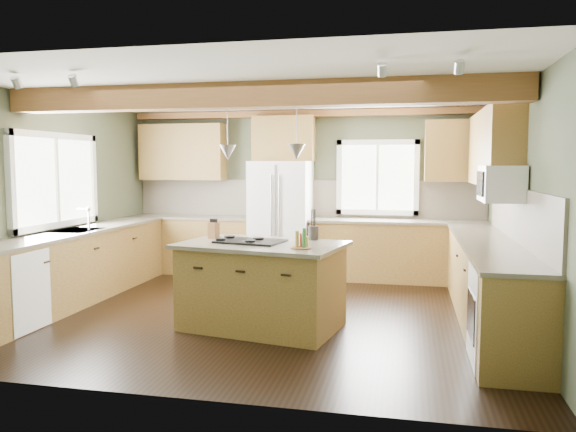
# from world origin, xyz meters

# --- Properties ---
(floor) EXTENTS (5.60, 5.60, 0.00)m
(floor) POSITION_xyz_m (0.00, 0.00, 0.00)
(floor) COLOR black
(floor) RESTS_ON ground
(ceiling) EXTENTS (5.60, 5.60, 0.00)m
(ceiling) POSITION_xyz_m (0.00, 0.00, 2.60)
(ceiling) COLOR silver
(ceiling) RESTS_ON wall_back
(wall_back) EXTENTS (5.60, 0.00, 5.60)m
(wall_back) POSITION_xyz_m (0.00, 2.50, 1.30)
(wall_back) COLOR #414A34
(wall_back) RESTS_ON ground
(wall_left) EXTENTS (0.00, 5.00, 5.00)m
(wall_left) POSITION_xyz_m (-2.80, 0.00, 1.30)
(wall_left) COLOR #414A34
(wall_left) RESTS_ON ground
(wall_right) EXTENTS (0.00, 5.00, 5.00)m
(wall_right) POSITION_xyz_m (2.80, 0.00, 1.30)
(wall_right) COLOR #414A34
(wall_right) RESTS_ON ground
(ceiling_beam) EXTENTS (5.55, 0.26, 0.26)m
(ceiling_beam) POSITION_xyz_m (0.00, -0.59, 2.47)
(ceiling_beam) COLOR brown
(ceiling_beam) RESTS_ON ceiling
(soffit_trim) EXTENTS (5.55, 0.20, 0.10)m
(soffit_trim) POSITION_xyz_m (0.00, 2.40, 2.54)
(soffit_trim) COLOR brown
(soffit_trim) RESTS_ON ceiling
(backsplash_back) EXTENTS (5.58, 0.03, 0.58)m
(backsplash_back) POSITION_xyz_m (0.00, 2.48, 1.21)
(backsplash_back) COLOR brown
(backsplash_back) RESTS_ON wall_back
(backsplash_right) EXTENTS (0.03, 3.70, 0.58)m
(backsplash_right) POSITION_xyz_m (2.78, 0.05, 1.21)
(backsplash_right) COLOR brown
(backsplash_right) RESTS_ON wall_right
(base_cab_back_left) EXTENTS (2.02, 0.60, 0.88)m
(base_cab_back_left) POSITION_xyz_m (-1.79, 2.20, 0.44)
(base_cab_back_left) COLOR brown
(base_cab_back_left) RESTS_ON floor
(counter_back_left) EXTENTS (2.06, 0.64, 0.04)m
(counter_back_left) POSITION_xyz_m (-1.79, 2.20, 0.90)
(counter_back_left) COLOR brown
(counter_back_left) RESTS_ON base_cab_back_left
(base_cab_back_right) EXTENTS (2.62, 0.60, 0.88)m
(base_cab_back_right) POSITION_xyz_m (1.49, 2.20, 0.44)
(base_cab_back_right) COLOR brown
(base_cab_back_right) RESTS_ON floor
(counter_back_right) EXTENTS (2.66, 0.64, 0.04)m
(counter_back_right) POSITION_xyz_m (1.49, 2.20, 0.90)
(counter_back_right) COLOR brown
(counter_back_right) RESTS_ON base_cab_back_right
(base_cab_left) EXTENTS (0.60, 3.70, 0.88)m
(base_cab_left) POSITION_xyz_m (-2.50, 0.05, 0.44)
(base_cab_left) COLOR brown
(base_cab_left) RESTS_ON floor
(counter_left) EXTENTS (0.64, 3.74, 0.04)m
(counter_left) POSITION_xyz_m (-2.50, 0.05, 0.90)
(counter_left) COLOR brown
(counter_left) RESTS_ON base_cab_left
(base_cab_right) EXTENTS (0.60, 3.70, 0.88)m
(base_cab_right) POSITION_xyz_m (2.50, 0.05, 0.44)
(base_cab_right) COLOR brown
(base_cab_right) RESTS_ON floor
(counter_right) EXTENTS (0.64, 3.74, 0.04)m
(counter_right) POSITION_xyz_m (2.50, 0.05, 0.90)
(counter_right) COLOR brown
(counter_right) RESTS_ON base_cab_right
(upper_cab_back_left) EXTENTS (1.40, 0.35, 0.90)m
(upper_cab_back_left) POSITION_xyz_m (-1.99, 2.33, 1.95)
(upper_cab_back_left) COLOR brown
(upper_cab_back_left) RESTS_ON wall_back
(upper_cab_over_fridge) EXTENTS (0.96, 0.35, 0.70)m
(upper_cab_over_fridge) POSITION_xyz_m (-0.30, 2.33, 2.15)
(upper_cab_over_fridge) COLOR brown
(upper_cab_over_fridge) RESTS_ON wall_back
(upper_cab_right) EXTENTS (0.35, 2.20, 0.90)m
(upper_cab_right) POSITION_xyz_m (2.62, 0.90, 1.95)
(upper_cab_right) COLOR brown
(upper_cab_right) RESTS_ON wall_right
(upper_cab_back_corner) EXTENTS (0.90, 0.35, 0.90)m
(upper_cab_back_corner) POSITION_xyz_m (2.30, 2.33, 1.95)
(upper_cab_back_corner) COLOR brown
(upper_cab_back_corner) RESTS_ON wall_back
(window_left) EXTENTS (0.04, 1.60, 1.05)m
(window_left) POSITION_xyz_m (-2.78, 0.05, 1.55)
(window_left) COLOR white
(window_left) RESTS_ON wall_left
(window_back) EXTENTS (1.10, 0.04, 1.00)m
(window_back) POSITION_xyz_m (1.15, 2.48, 1.55)
(window_back) COLOR white
(window_back) RESTS_ON wall_back
(sink) EXTENTS (0.50, 0.65, 0.03)m
(sink) POSITION_xyz_m (-2.50, 0.05, 0.91)
(sink) COLOR #262628
(sink) RESTS_ON counter_left
(faucet) EXTENTS (0.02, 0.02, 0.28)m
(faucet) POSITION_xyz_m (-2.32, 0.05, 1.05)
(faucet) COLOR #B2B2B7
(faucet) RESTS_ON sink
(dishwasher) EXTENTS (0.60, 0.60, 0.84)m
(dishwasher) POSITION_xyz_m (-2.49, -1.25, 0.43)
(dishwasher) COLOR white
(dishwasher) RESTS_ON floor
(oven) EXTENTS (0.60, 0.72, 0.84)m
(oven) POSITION_xyz_m (2.49, -1.25, 0.43)
(oven) COLOR white
(oven) RESTS_ON floor
(microwave) EXTENTS (0.40, 0.70, 0.38)m
(microwave) POSITION_xyz_m (2.58, -0.05, 1.55)
(microwave) COLOR white
(microwave) RESTS_ON wall_right
(pendant_left) EXTENTS (0.18, 0.18, 0.16)m
(pendant_left) POSITION_xyz_m (-0.28, -0.52, 1.88)
(pendant_left) COLOR #B2B2B7
(pendant_left) RESTS_ON ceiling
(pendant_right) EXTENTS (0.18, 0.18, 0.16)m
(pendant_right) POSITION_xyz_m (0.50, -0.66, 1.88)
(pendant_right) COLOR #B2B2B7
(pendant_right) RESTS_ON ceiling
(refrigerator) EXTENTS (0.90, 0.74, 1.80)m
(refrigerator) POSITION_xyz_m (-0.30, 2.12, 0.90)
(refrigerator) COLOR white
(refrigerator) RESTS_ON floor
(island) EXTENTS (1.74, 1.24, 0.88)m
(island) POSITION_xyz_m (0.11, -0.59, 0.44)
(island) COLOR brown
(island) RESTS_ON floor
(island_top) EXTENTS (1.86, 1.37, 0.04)m
(island_top) POSITION_xyz_m (0.11, -0.59, 0.90)
(island_top) COLOR brown
(island_top) RESTS_ON island
(cooktop) EXTENTS (0.76, 0.58, 0.02)m
(cooktop) POSITION_xyz_m (-0.02, -0.57, 0.93)
(cooktop) COLOR black
(cooktop) RESTS_ON island_top
(knife_block) EXTENTS (0.13, 0.12, 0.18)m
(knife_block) POSITION_xyz_m (-0.51, -0.36, 1.01)
(knife_block) COLOR brown
(knife_block) RESTS_ON island_top
(utensil_crock) EXTENTS (0.12, 0.12, 0.15)m
(utensil_crock) POSITION_xyz_m (0.61, -0.23, 1.00)
(utensil_crock) COLOR #453B37
(utensil_crock) RESTS_ON island_top
(bottle_tray) EXTENTS (0.22, 0.22, 0.19)m
(bottle_tray) POSITION_xyz_m (0.59, -0.89, 1.02)
(bottle_tray) COLOR #5D2F1B
(bottle_tray) RESTS_ON island_top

